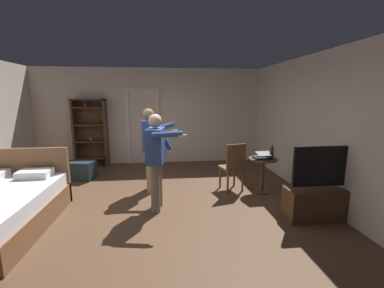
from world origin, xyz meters
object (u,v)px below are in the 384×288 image
Objects in this scene: tv_flatscreen at (323,198)px; person_blue_shirt at (157,155)px; laptop at (263,156)px; side_table at (262,170)px; wooden_chair at (233,165)px; bottle_on_table at (272,153)px; person_striped_shirt at (150,144)px; suitcase_small at (74,169)px; suitcase_dark at (82,170)px; bookshelf at (91,130)px.

person_blue_shirt is (-2.60, 0.63, 0.62)m from tv_flatscreen.
side_table is at bearing 57.64° from laptop.
person_blue_shirt is at bearing -164.63° from side_table.
side_table is 0.58m from wooden_chair.
person_blue_shirt reaches higher than tv_flatscreen.
laptop is 1.23× the size of bottle_on_table.
person_striped_shirt reaches higher than wooden_chair.
side_table is at bearing 113.44° from tv_flatscreen.
person_striped_shirt reaches higher than side_table.
person_striped_shirt is (-2.75, 1.53, 0.63)m from tv_flatscreen.
bottle_on_table is 0.47× the size of suitcase_small.
bottle_on_table reaches higher than laptop.
laptop is 4.07m from suitcase_dark.
wooden_chair reaches higher than suitcase_dark.
person_striped_shirt is 2.00m from suitcase_dark.
tv_flatscreen is at bearing -71.25° from bottle_on_table.
suitcase_dark is (-3.85, 1.23, -0.25)m from side_table.
person_striped_shirt is at bearing 170.11° from bottle_on_table.
tv_flatscreen is 3.21m from person_striped_shirt.
suitcase_dark is at bearing 151.00° from person_striped_shirt.
tv_flatscreen is 5.29m from suitcase_small.
side_table is 4.33m from suitcase_small.
tv_flatscreen is 1.19× the size of wooden_chair.
bookshelf is 3.05× the size of suitcase_small.
person_blue_shirt is at bearing -155.21° from wooden_chair.
bookshelf is 5.32× the size of laptop.
person_striped_shirt is (-2.37, 0.41, 0.14)m from bottle_on_table.
laptop is at bearing -122.36° from side_table.
bookshelf reaches higher than laptop.
bottle_on_table is 0.53× the size of suitcase_dark.
laptop is 2.25m from person_striped_shirt.
tv_flatscreen is 5.01m from suitcase_dark.
person_striped_shirt is at bearing 170.30° from laptop.
side_table reaches higher than suitcase_small.
tv_flatscreen is 0.72× the size of person_blue_shirt.
bookshelf reaches higher than person_blue_shirt.
wooden_chair is 0.59× the size of person_striped_shirt.
wooden_chair is at bearing 129.24° from tv_flatscreen.
wooden_chair reaches higher than side_table.
person_striped_shirt is at bearing 172.97° from wooden_chair.
suitcase_dark is at bearing -85.78° from bookshelf.
laptop reaches higher than side_table.
suitcase_dark reaches higher than suitcase_small.
suitcase_small is at bearing 150.51° from person_striped_shirt.
bookshelf is 1.10× the size of person_striped_shirt.
side_table is at bearing 150.26° from bottle_on_table.
tv_flatscreen is 2.74m from person_blue_shirt.
suitcase_dark is (-3.29, 1.10, -0.33)m from wooden_chair.
wooden_chair is 3.49m from suitcase_dark.
laptop is 0.21× the size of person_striped_shirt.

